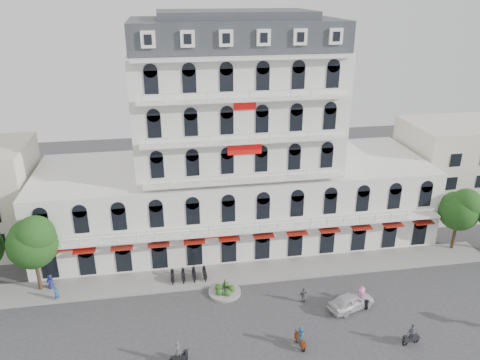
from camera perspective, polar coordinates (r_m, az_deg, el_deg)
name	(u,v)px	position (r m, az deg, el deg)	size (l,w,h in m)	color
ground	(268,330)	(43.32, 3.40, -17.81)	(120.00, 120.00, 0.00)	#38383A
sidewalk	(249,273)	(50.31, 1.10, -11.22)	(53.00, 4.00, 0.16)	gray
main_building	(235,156)	(53.84, -0.58, 2.91)	(45.00, 15.00, 25.80)	silver
flank_building_east	(457,167)	(68.09, 24.94, 1.46)	(14.00, 10.00, 12.00)	beige
traffic_island	(225,291)	(47.38, -1.88, -13.35)	(3.20, 3.20, 1.60)	gray
parked_scooter_row	(189,280)	(49.59, -6.25, -12.04)	(4.40, 1.80, 1.10)	black
tree_west_inner	(32,240)	(48.97, -24.01, -6.75)	(4.76, 4.76, 8.25)	#382314
tree_east_inner	(460,208)	(57.54, 25.24, -3.13)	(4.40, 4.37, 7.57)	#382314
parked_car	(351,301)	(46.34, 13.40, -14.18)	(1.86, 4.63, 1.58)	silver
rider_west	(178,354)	(39.90, -7.53, -20.28)	(1.59, 0.96, 2.23)	black
rider_east	(300,337)	(41.37, 7.38, -18.49)	(0.63, 1.69, 2.03)	maroon
rider_northeast	(412,334)	(43.74, 20.22, -17.24)	(1.70, 0.59, 2.09)	black
rider_center	(361,297)	(46.60, 14.51, -13.68)	(1.15, 1.46, 2.01)	black
pedestrian_left	(50,282)	(51.13, -22.10, -11.46)	(0.83, 0.54, 1.69)	navy
pedestrian_mid	(304,295)	(46.32, 7.75, -13.73)	(0.91, 0.38, 1.56)	#525158
pedestrian_right	(362,294)	(47.51, 14.62, -13.29)	(1.02, 0.59, 1.58)	#D06E8E
pedestrian_far	(57,294)	(49.36, -21.46, -12.79)	(0.56, 0.37, 1.53)	#2B5381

